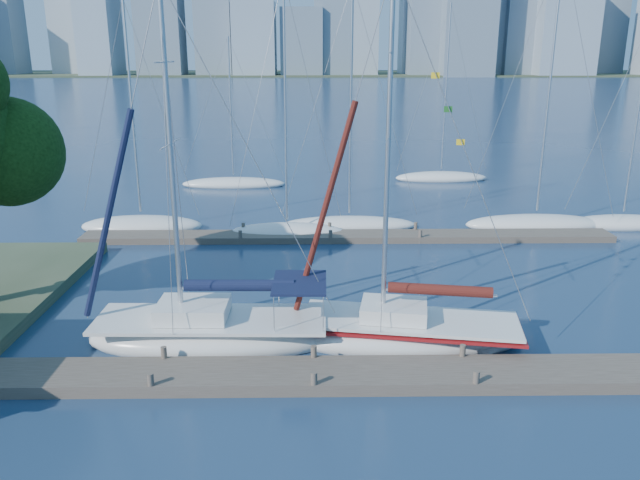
{
  "coord_description": "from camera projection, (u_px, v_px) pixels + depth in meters",
  "views": [
    {
      "loc": [
        -0.07,
        -17.99,
        10.14
      ],
      "look_at": [
        0.25,
        4.0,
        3.57
      ],
      "focal_mm": 35.0,
      "sensor_mm": 36.0,
      "label": 1
    }
  ],
  "objects": [
    {
      "name": "bg_boat_6",
      "position": [
        234.0,
        183.0,
        49.66
      ],
      "size": [
        8.43,
        3.34,
        11.75
      ],
      "rotation": [
        0.0,
        0.0,
        -0.15
      ],
      "color": "silver",
      "rests_on": "ground"
    },
    {
      "name": "bg_boat_7",
      "position": [
        441.0,
        177.0,
        52.04
      ],
      "size": [
        7.82,
        2.99,
        14.32
      ],
      "rotation": [
        0.0,
        0.0,
        0.11
      ],
      "color": "silver",
      "rests_on": "ground"
    },
    {
      "name": "far_shore",
      "position": [
        311.0,
        74.0,
        326.68
      ],
      "size": [
        800.0,
        100.0,
        1.5
      ],
      "primitive_type": "cube",
      "color": "#38472D",
      "rests_on": "ground"
    },
    {
      "name": "sailboat_navy",
      "position": [
        211.0,
        320.0,
        22.41
      ],
      "size": [
        8.97,
        3.1,
        13.02
      ],
      "rotation": [
        0.0,
        0.0,
        -0.02
      ],
      "color": "silver",
      "rests_on": "ground"
    },
    {
      "name": "bg_boat_5",
      "position": [
        622.0,
        223.0,
        37.99
      ],
      "size": [
        7.1,
        3.92,
        12.33
      ],
      "rotation": [
        0.0,
        0.0,
        -0.27
      ],
      "color": "silver",
      "rests_on": "ground"
    },
    {
      "name": "bg_boat_4",
      "position": [
        536.0,
        223.0,
        37.77
      ],
      "size": [
        8.86,
        4.58,
        16.13
      ],
      "rotation": [
        0.0,
        0.0,
        -0.27
      ],
      "color": "silver",
      "rests_on": "ground"
    },
    {
      "name": "far_dock",
      "position": [
        348.0,
        236.0,
        35.44
      ],
      "size": [
        30.0,
        1.8,
        0.36
      ],
      "primitive_type": "cube",
      "color": "#4B4237",
      "rests_on": "ground"
    },
    {
      "name": "bg_boat_1",
      "position": [
        287.0,
        231.0,
        36.15
      ],
      "size": [
        7.05,
        4.34,
        14.41
      ],
      "rotation": [
        0.0,
        0.0,
        0.35
      ],
      "color": "silver",
      "rests_on": "ground"
    },
    {
      "name": "near_dock",
      "position": [
        314.0,
        375.0,
        20.08
      ],
      "size": [
        26.0,
        2.0,
        0.4
      ],
      "primitive_type": "cube",
      "color": "#4B4237",
      "rests_on": "ground"
    },
    {
      "name": "sailboat_maroon",
      "position": [
        409.0,
        317.0,
        22.46
      ],
      "size": [
        8.69,
        4.09,
        13.37
      ],
      "rotation": [
        0.0,
        0.0,
        -0.17
      ],
      "color": "silver",
      "rests_on": "ground"
    },
    {
      "name": "bg_boat_2",
      "position": [
        349.0,
        224.0,
        37.73
      ],
      "size": [
        8.17,
        2.26,
        14.27
      ],
      "rotation": [
        0.0,
        0.0,
        -0.02
      ],
      "color": "silver",
      "rests_on": "ground"
    },
    {
      "name": "ground",
      "position": [
        314.0,
        381.0,
        20.14
      ],
      "size": [
        700.0,
        700.0,
        0.0
      ],
      "primitive_type": "plane",
      "color": "#162948",
      "rests_on": "ground"
    },
    {
      "name": "bg_boat_0",
      "position": [
        142.0,
        225.0,
        37.35
      ],
      "size": [
        7.54,
        3.61,
        13.45
      ],
      "rotation": [
        0.0,
        0.0,
        -0.16
      ],
      "color": "silver",
      "rests_on": "ground"
    }
  ]
}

